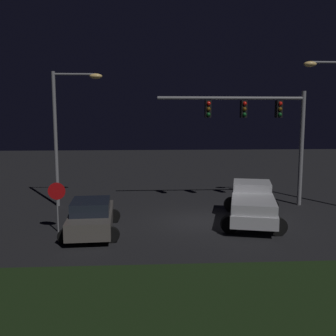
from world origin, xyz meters
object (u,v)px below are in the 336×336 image
Objects in this scene: pickup_truck at (252,201)px; street_lamp_left at (66,121)px; car_sedan at (91,216)px; traffic_signal_gantry at (260,120)px; stop_sign at (57,198)px.

street_lamp_left reaches higher than pickup_truck.
pickup_truck is 11.07m from street_lamp_left.
pickup_truck is at bearing -22.26° from street_lamp_left.
car_sedan is 10.85m from traffic_signal_gantry.
traffic_signal_gantry is at bearing 23.71° from stop_sign.
car_sedan is (-7.56, -1.40, -0.26)m from pickup_truck.
street_lamp_left is at bearing 176.83° from traffic_signal_gantry.
stop_sign is at bearing 111.32° from pickup_truck.
traffic_signal_gantry is 10.89m from street_lamp_left.
pickup_truck is 9.17m from stop_sign.
street_lamp_left is (-2.05, 5.34, 4.08)m from car_sedan.
car_sedan is at bearing -7.45° from stop_sign.
traffic_signal_gantry is (1.26, 3.33, 3.90)m from pickup_truck.
pickup_truck is 5.28m from traffic_signal_gantry.
stop_sign reaches higher than car_sedan.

